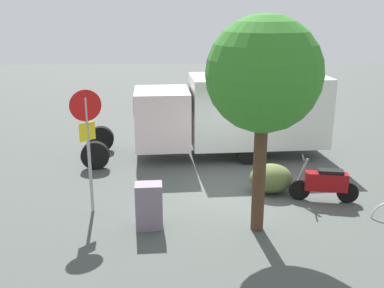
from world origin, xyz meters
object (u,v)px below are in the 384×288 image
box_truck_near (229,112)px  motorcycle (325,183)px  street_tree (264,76)px  utility_cabinet (149,206)px  stop_sign (87,132)px

box_truck_near → motorcycle: bearing=114.8°
street_tree → box_truck_near: bearing=-89.4°
box_truck_near → street_tree: street_tree is taller
box_truck_near → utility_cabinet: box_truck_near is taller
stop_sign → utility_cabinet: (-1.49, 0.91, -1.54)m
motorcycle → stop_sign: size_ratio=0.57×
stop_sign → utility_cabinet: stop_sign is taller
box_truck_near → utility_cabinet: size_ratio=7.57×
box_truck_near → stop_sign: (3.95, 4.39, 0.52)m
motorcycle → box_truck_near: bearing=-50.8°
box_truck_near → utility_cabinet: bearing=61.7°
stop_sign → utility_cabinet: 2.33m
street_tree → motorcycle: bearing=-143.8°
stop_sign → street_tree: bearing=164.8°
utility_cabinet → stop_sign: bearing=-31.5°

